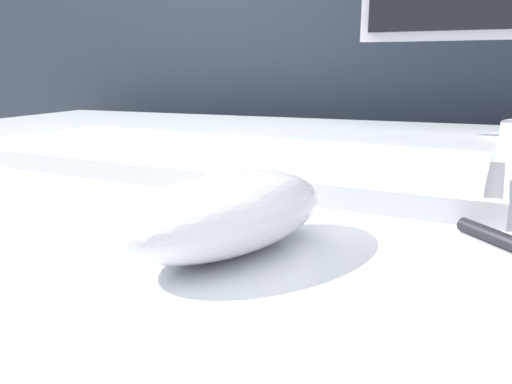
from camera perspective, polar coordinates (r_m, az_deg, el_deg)
name	(u,v)px	position (r m, az deg, el deg)	size (l,w,h in m)	color
partition_panel	(411,168)	(1.06, 17.34, 2.59)	(5.00, 0.03, 1.20)	#333D4C
computer_mouse_near	(228,213)	(0.25, -3.19, -2.37)	(0.10, 0.14, 0.04)	white
keyboard	(224,159)	(0.44, -3.72, 3.73)	(0.46, 0.18, 0.02)	silver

